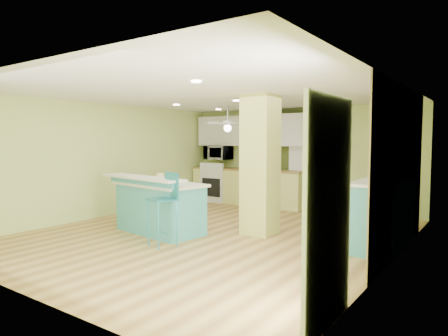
{
  "coord_description": "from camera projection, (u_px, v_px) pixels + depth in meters",
  "views": [
    {
      "loc": [
        4.23,
        -5.73,
        1.7
      ],
      "look_at": [
        -0.08,
        0.4,
        1.17
      ],
      "focal_mm": 32.0,
      "sensor_mm": 36.0,
      "label": 1
    }
  ],
  "objects": [
    {
      "name": "floor",
      "position": [
        215.0,
        234.0,
        7.22
      ],
      "size": [
        6.0,
        7.0,
        0.01
      ],
      "primitive_type": "cube",
      "color": "olive",
      "rests_on": "ground"
    },
    {
      "name": "ceiling",
      "position": [
        215.0,
        94.0,
        7.05
      ],
      "size": [
        6.0,
        7.0,
        0.01
      ],
      "primitive_type": "cube",
      "color": "white",
      "rests_on": "wall_back"
    },
    {
      "name": "wall_back",
      "position": [
        298.0,
        158.0,
        10.0
      ],
      "size": [
        6.0,
        0.01,
        2.5
      ],
      "primitive_type": "cube",
      "color": "#BED471",
      "rests_on": "floor"
    },
    {
      "name": "wall_front",
      "position": [
        21.0,
        182.0,
        4.28
      ],
      "size": [
        6.0,
        0.01,
        2.5
      ],
      "primitive_type": "cube",
      "color": "#BED471",
      "rests_on": "floor"
    },
    {
      "name": "wall_left",
      "position": [
        106.0,
        160.0,
        8.86
      ],
      "size": [
        0.01,
        7.0,
        2.5
      ],
      "primitive_type": "cube",
      "color": "#BED471",
      "rests_on": "floor"
    },
    {
      "name": "wall_right",
      "position": [
        393.0,
        173.0,
        5.41
      ],
      "size": [
        0.01,
        7.0,
        2.5
      ],
      "primitive_type": "cube",
      "color": "#BED471",
      "rests_on": "floor"
    },
    {
      "name": "wood_panel",
      "position": [
        401.0,
        170.0,
        5.91
      ],
      "size": [
        0.02,
        3.4,
        2.5
      ],
      "primitive_type": "cube",
      "color": "olive",
      "rests_on": "floor"
    },
    {
      "name": "olive_accent",
      "position": [
        305.0,
        158.0,
        9.87
      ],
      "size": [
        2.2,
        0.02,
        2.5
      ],
      "primitive_type": "cube",
      "color": "#3B471C",
      "rests_on": "floor"
    },
    {
      "name": "interior_door",
      "position": [
        304.0,
        168.0,
        9.86
      ],
      "size": [
        0.82,
        0.05,
        2.0
      ],
      "primitive_type": "cube",
      "color": "white",
      "rests_on": "floor"
    },
    {
      "name": "french_door",
      "position": [
        329.0,
        213.0,
        3.57
      ],
      "size": [
        0.04,
        1.08,
        2.1
      ],
      "primitive_type": "cube",
      "color": "white",
      "rests_on": "floor"
    },
    {
      "name": "column",
      "position": [
        260.0,
        165.0,
        7.17
      ],
      "size": [
        0.55,
        0.55,
        2.5
      ],
      "primitive_type": "cube",
      "color": "#BCBE58",
      "rests_on": "floor"
    },
    {
      "name": "kitchen_run",
      "position": [
        247.0,
        187.0,
        10.55
      ],
      "size": [
        3.25,
        0.63,
        0.94
      ],
      "color": "#DAD872",
      "rests_on": "floor"
    },
    {
      "name": "stove",
      "position": [
        218.0,
        185.0,
        11.09
      ],
      "size": [
        0.76,
        0.66,
        1.08
      ],
      "color": "silver",
      "rests_on": "floor"
    },
    {
      "name": "upper_cabinets",
      "position": [
        250.0,
        131.0,
        10.54
      ],
      "size": [
        3.2,
        0.34,
        0.8
      ],
      "primitive_type": "cube",
      "color": "silver",
      "rests_on": "wall_back"
    },
    {
      "name": "microwave",
      "position": [
        218.0,
        153.0,
        11.03
      ],
      "size": [
        0.7,
        0.48,
        0.39
      ],
      "primitive_type": "imported",
      "color": "silver",
      "rests_on": "wall_back"
    },
    {
      "name": "ceiling_fan",
      "position": [
        228.0,
        124.0,
        9.34
      ],
      "size": [
        1.41,
        1.41,
        0.61
      ],
      "color": "silver",
      "rests_on": "ceiling"
    },
    {
      "name": "pendant_lamp",
      "position": [
        381.0,
        128.0,
        6.18
      ],
      "size": [
        0.14,
        0.14,
        0.69
      ],
      "color": "silver",
      "rests_on": "ceiling"
    },
    {
      "name": "wall_decor",
      "position": [
        402.0,
        150.0,
        6.07
      ],
      "size": [
        0.03,
        0.9,
        0.7
      ],
      "primitive_type": "cube",
      "color": "brown",
      "rests_on": "wood_panel"
    },
    {
      "name": "peninsula",
      "position": [
        159.0,
        206.0,
        7.32
      ],
      "size": [
        2.02,
        1.32,
        1.06
      ],
      "rotation": [
        0.0,
        0.0,
        -0.15
      ],
      "color": "teal",
      "rests_on": "floor"
    },
    {
      "name": "bar_stool",
      "position": [
        166.0,
        197.0,
        6.39
      ],
      "size": [
        0.49,
        0.49,
        1.18
      ],
      "rotation": [
        0.0,
        0.0,
        -0.3
      ],
      "color": "teal",
      "rests_on": "floor"
    },
    {
      "name": "side_counter",
      "position": [
        383.0,
        214.0,
        6.3
      ],
      "size": [
        0.71,
        1.66,
        1.07
      ],
      "color": "teal",
      "rests_on": "floor"
    },
    {
      "name": "fruit_bowl",
      "position": [
        265.0,
        168.0,
        10.2
      ],
      "size": [
        0.38,
        0.38,
        0.08
      ],
      "primitive_type": "imported",
      "rotation": [
        0.0,
        0.0,
        -0.25
      ],
      "color": "#3C2318",
      "rests_on": "kitchen_run"
    },
    {
      "name": "canister",
      "position": [
        160.0,
        177.0,
        7.55
      ],
      "size": [
        0.14,
        0.14,
        0.15
      ],
      "primitive_type": "cylinder",
      "color": "gold",
      "rests_on": "peninsula"
    }
  ]
}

